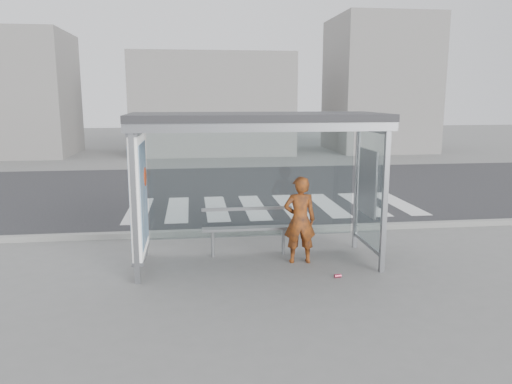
# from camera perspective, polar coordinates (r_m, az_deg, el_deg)

# --- Properties ---
(ground) EXTENTS (80.00, 80.00, 0.00)m
(ground) POSITION_cam_1_polar(r_m,az_deg,el_deg) (8.88, 0.19, -8.16)
(ground) COLOR slate
(ground) RESTS_ON ground
(road) EXTENTS (30.00, 10.00, 0.01)m
(road) POSITION_cam_1_polar(r_m,az_deg,el_deg) (15.63, -3.21, 0.20)
(road) COLOR #27272A
(road) RESTS_ON ground
(curb) EXTENTS (30.00, 0.18, 0.12)m
(curb) POSITION_cam_1_polar(r_m,az_deg,el_deg) (10.71, -1.19, -4.48)
(curb) COLOR gray
(curb) RESTS_ON ground
(crosswalk) EXTENTS (7.55, 3.00, 0.00)m
(crosswalk) POSITION_cam_1_polar(r_m,az_deg,el_deg) (13.31, 1.90, -1.68)
(crosswalk) COLOR silver
(crosswalk) RESTS_ON ground
(bus_shelter) EXTENTS (4.25, 1.65, 2.62)m
(bus_shelter) POSITION_cam_1_polar(r_m,az_deg,el_deg) (8.46, -2.36, 4.68)
(bus_shelter) COLOR gray
(bus_shelter) RESTS_ON ground
(building_left) EXTENTS (6.00, 5.00, 6.00)m
(building_left) POSITION_cam_1_polar(r_m,az_deg,el_deg) (27.78, -26.51, 9.98)
(building_left) COLOR gray
(building_left) RESTS_ON ground
(building_center) EXTENTS (8.00, 5.00, 5.00)m
(building_center) POSITION_cam_1_polar(r_m,az_deg,el_deg) (26.34, -5.07, 9.98)
(building_center) COLOR gray
(building_center) RESTS_ON ground
(building_right) EXTENTS (5.00, 5.00, 7.00)m
(building_right) POSITION_cam_1_polar(r_m,az_deg,el_deg) (28.20, 13.90, 11.80)
(building_right) COLOR gray
(building_right) RESTS_ON ground
(person) EXTENTS (0.58, 0.40, 1.55)m
(person) POSITION_cam_1_polar(r_m,az_deg,el_deg) (8.76, 5.02, -3.20)
(person) COLOR #ED5916
(person) RESTS_ON ground
(bench) EXTENTS (1.69, 0.31, 0.87)m
(bench) POSITION_cam_1_polar(r_m,az_deg,el_deg) (9.19, -0.91, -4.11)
(bench) COLOR gray
(bench) RESTS_ON ground
(soda_can) EXTENTS (0.11, 0.07, 0.06)m
(soda_can) POSITION_cam_1_polar(r_m,az_deg,el_deg) (8.32, 9.32, -9.43)
(soda_can) COLOR #D23E5E
(soda_can) RESTS_ON ground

